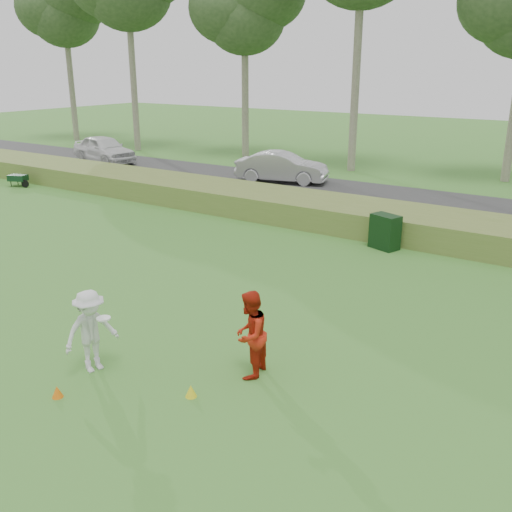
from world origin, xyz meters
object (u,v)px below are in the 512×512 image
Objects in this scene: player_red at (250,335)px; car_mid at (282,167)px; player_white at (91,331)px; utility_cabinet at (385,232)px; cone_orange at (57,392)px; car_left at (104,149)px; cone_yellow at (191,391)px.

player_red is 19.04m from car_mid.
player_white is 19.31m from car_mid.
player_white is 0.37× the size of car_mid.
utility_cabinet is (-0.82, 9.15, -0.31)m from player_red.
cone_orange is 0.20× the size of utility_cabinet.
cone_orange is 0.05× the size of car_mid.
player_white is at bearing 100.98° from cone_orange.
player_red reaches higher than player_white.
car_left is (-20.59, 6.75, 0.30)m from utility_cabinet.
car_mid is (12.16, 0.74, -0.05)m from car_left.
utility_cabinet is at bearing 91.90° from cone_yellow.
player_red is 1.52m from cone_yellow.
player_white reaches higher than car_mid.
player_red is 1.54× the size of utility_cabinet.
car_mid is (-9.25, 16.64, -0.06)m from player_red.
utility_cabinet is 21.67m from car_left.
car_left is 12.18m from car_mid.
player_white is 7.48× the size of cone_orange.
car_left reaches higher than cone_yellow.
cone_orange is at bearing -176.93° from car_mid.
utility_cabinet is (1.89, 10.69, -0.28)m from player_white.
cone_yellow is (2.03, 1.36, 0.01)m from cone_orange.
player_red is 7.76× the size of cone_orange.
cone_orange is (-2.51, -2.59, -0.76)m from player_red.
car_left is at bearing 140.71° from cone_yellow.
cone_yellow is 0.05× the size of car_mid.
car_mid is at bearing -161.36° from player_red.
cone_orange is at bearing -122.93° from car_left.
cone_yellow is at bearing -31.58° from player_red.
player_white reaches higher than car_left.
player_red is (2.71, 1.53, 0.03)m from player_white.
player_white is at bearing -71.00° from player_red.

